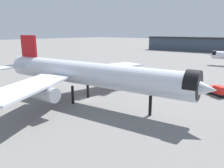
{
  "coord_description": "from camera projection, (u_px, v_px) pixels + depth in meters",
  "views": [
    {
      "loc": [
        43.98,
        -37.35,
        18.25
      ],
      "look_at": [
        9.89,
        0.24,
        5.89
      ],
      "focal_mm": 34.92,
      "sensor_mm": 36.0,
      "label": 1
    }
  ],
  "objects": [
    {
      "name": "traffic_cone_near_nose",
      "position": [
        45.0,
        78.0,
        85.37
      ],
      "size": [
        0.59,
        0.59,
        0.74
      ],
      "primitive_type": "cone",
      "color": "#F2600C",
      "rests_on": "ground"
    },
    {
      "name": "airliner_near_gate",
      "position": [
        87.0,
        74.0,
        55.83
      ],
      "size": [
        61.06,
        55.08,
        17.07
      ],
      "rotation": [
        0.0,
        0.0,
        0.17
      ],
      "color": "silver",
      "rests_on": "ground"
    },
    {
      "name": "ground",
      "position": [
        85.0,
        99.0,
        59.91
      ],
      "size": [
        900.0,
        900.0,
        0.0
      ],
      "primitive_type": "plane",
      "color": "slate"
    },
    {
      "name": "service_truck_front",
      "position": [
        218.0,
        90.0,
        62.97
      ],
      "size": [
        5.94,
        4.55,
        3.0
      ],
      "rotation": [
        0.0,
        0.0,
        2.67
      ],
      "color": "black",
      "rests_on": "ground"
    }
  ]
}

